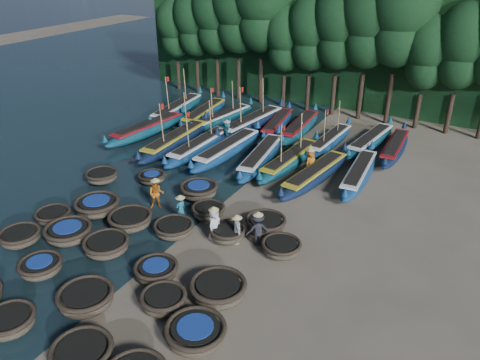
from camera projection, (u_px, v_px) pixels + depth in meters
The scene contains 60 objects.
ground at pixel (202, 221), 24.69m from camera, with size 120.00×120.00×0.00m, color #7A6C59.
foliage_wall at pixel (349, 48), 40.73m from camera, with size 40.00×3.00×10.00m, color black.
coracle_2 at pixel (10, 321), 17.52m from camera, with size 2.32×2.32×0.72m.
coracle_3 at pixel (82, 354), 16.10m from camera, with size 2.46×2.46×0.77m.
coracle_5 at pixel (20, 237), 22.63m from camera, with size 2.13×2.13×0.71m.
coracle_6 at pixel (41, 266), 20.53m from camera, with size 1.97×1.97×0.70m.
coracle_7 at pixel (86, 298), 18.62m from camera, with size 2.67×2.67×0.80m.
coracle_8 at pixel (164, 300), 18.55m from camera, with size 2.26×2.26×0.74m.
coracle_9 at pixel (196, 333), 16.97m from camera, with size 2.36×2.36×0.76m.
coracle_10 at pixel (53, 216), 24.47m from camera, with size 1.95×1.95×0.64m.
coracle_11 at pixel (68, 232), 22.89m from camera, with size 2.80×2.80×0.79m.
coracle_12 at pixel (106, 245), 21.94m from camera, with size 2.70×2.70×0.74m.
coracle_13 at pixel (156, 270), 20.27m from camera, with size 2.26×2.26×0.72m.
coracle_14 at pixel (218, 289), 19.06m from camera, with size 2.88×2.88×0.84m.
coracle_15 at pixel (97, 206), 25.15m from camera, with size 2.88×2.88×0.84m.
coracle_16 at pixel (130, 220), 23.95m from camera, with size 2.52×2.52×0.76m.
coracle_17 at pixel (174, 228), 23.34m from camera, with size 2.04×2.04×0.67m.
coracle_18 at pixel (228, 233), 22.93m from camera, with size 1.88×1.88×0.70m.
coracle_19 at pixel (281, 247), 21.90m from camera, with size 2.25×2.25×0.65m.
coracle_20 at pixel (102, 176), 28.55m from camera, with size 2.25×2.25×0.71m.
coracle_21 at pixel (152, 177), 28.47m from camera, with size 1.91×1.91×0.63m.
coracle_22 at pixel (199, 190), 26.72m from camera, with size 2.21×2.21×0.84m.
coracle_23 at pixel (208, 211), 24.84m from camera, with size 1.94×1.94×0.68m.
coracle_24 at pixel (266, 223), 23.69m from camera, with size 2.17×2.17×0.72m.
long_boat_1 at pixel (148, 129), 35.35m from camera, with size 2.35×8.56×1.51m.
long_boat_2 at pixel (176, 140), 33.20m from camera, with size 1.97×8.94×3.80m.
long_boat_3 at pixel (200, 146), 32.39m from camera, with size 1.52×8.33×3.54m.
long_boat_4 at pixel (228, 149), 31.83m from camera, with size 1.88×8.62×1.52m.
long_boat_5 at pixel (261, 157), 30.78m from camera, with size 2.58×8.23×1.46m.
long_boat_6 at pixel (290, 160), 30.30m from camera, with size 2.00×8.10×3.45m.
long_boat_7 at pixel (315, 174), 28.42m from camera, with size 2.52×8.15×1.45m.
long_boat_8 at pixel (359, 174), 28.58m from camera, with size 1.92×7.80×1.38m.
long_boat_9 at pixel (178, 109), 39.53m from camera, with size 2.57×8.85×3.79m.
long_boat_10 at pixel (204, 113), 38.67m from camera, with size 2.40×8.18×1.45m.
long_boat_11 at pixel (223, 118), 37.77m from camera, with size 2.48×7.79×3.34m.
long_boat_12 at pixel (252, 123), 36.49m from camera, with size 2.65×9.05×3.87m.
long_boat_13 at pixel (277, 124), 36.54m from camera, with size 2.50×7.51×1.34m.
long_boat_14 at pixel (300, 127), 35.84m from camera, with size 1.94×8.04×1.42m.
long_boat_15 at pixel (330, 141), 33.38m from camera, with size 1.78×7.58×3.22m.
long_boat_16 at pixel (370, 141), 33.32m from camera, with size 2.32×7.87×1.39m.
long_boat_17 at pixel (395, 148), 32.27m from camera, with size 1.64×7.54×1.33m.
fisherman_0 at pixel (214, 223), 22.78m from camera, with size 0.59×0.87×1.93m.
fisherman_1 at pixel (181, 207), 24.18m from camera, with size 0.52×0.64×1.72m.
fisherman_2 at pixel (156, 193), 25.45m from camera, with size 1.09×1.04×1.97m.
fisherman_3 at pixel (258, 229), 22.32m from camera, with size 1.28×1.24×1.96m.
fisherman_4 at pixel (237, 229), 22.49m from camera, with size 0.88×0.88×1.70m.
fisherman_5 at pixel (227, 132), 33.91m from camera, with size 1.07×1.68×1.93m.
fisherman_6 at pixel (310, 162), 29.12m from camera, with size 0.74×0.97×1.98m.
tree_0 at pixel (175, 28), 44.57m from camera, with size 3.68×3.68×8.68m.
tree_1 at pixel (195, 22), 43.26m from camera, with size 4.09×4.09×9.65m.
tree_2 at pixel (216, 16), 41.95m from camera, with size 4.51×4.51×10.63m.
tree_3 at pixel (238, 10), 40.64m from camera, with size 4.92×4.92×11.60m.
tree_4 at pixel (262, 3), 39.33m from camera, with size 5.34×5.34×12.58m.
tree_5 at pixel (286, 38), 39.54m from camera, with size 3.68×3.68×8.68m.
tree_6 at pixel (312, 32), 38.22m from camera, with size 4.09×4.09×9.65m.
tree_7 at pixel (339, 26), 36.91m from camera, with size 4.51×4.51×10.63m.
tree_8 at pixel (369, 19), 35.60m from camera, with size 4.92×4.92×11.60m.
tree_9 at pixel (402, 11), 34.29m from camera, with size 5.34×5.34×12.58m.
tree_10 at pixel (428, 52), 34.50m from camera, with size 3.68×3.68×8.68m.
tree_11 at pixel (463, 45), 33.19m from camera, with size 4.09×4.09×9.65m.
Camera 1 is at (12.10, -17.37, 13.04)m, focal length 35.00 mm.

